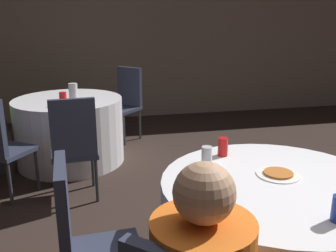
{
  "coord_description": "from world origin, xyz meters",
  "views": [
    {
      "loc": [
        -1.04,
        -1.69,
        1.62
      ],
      "look_at": [
        -0.49,
        0.91,
        0.84
      ],
      "focal_mm": 40.0,
      "sensor_mm": 36.0,
      "label": 1
    }
  ],
  "objects": [
    {
      "name": "wall_back",
      "position": [
        0.0,
        4.4,
        1.4
      ],
      "size": [
        16.0,
        0.06,
        2.8
      ],
      "color": "gray",
      "rests_on": "ground_plane"
    },
    {
      "name": "table_near",
      "position": [
        -0.06,
        0.05,
        0.37
      ],
      "size": [
        1.29,
        1.29,
        0.74
      ],
      "color": "silver",
      "rests_on": "ground_plane"
    },
    {
      "name": "table_far",
      "position": [
        -1.28,
        2.52,
        0.37
      ],
      "size": [
        1.2,
        1.2,
        0.74
      ],
      "color": "silver",
      "rests_on": "ground_plane"
    },
    {
      "name": "chair_near_west",
      "position": [
        -1.12,
        -0.01,
        0.57
      ],
      "size": [
        0.43,
        0.42,
        0.97
      ],
      "rotation": [
        0.0,
        0.0,
        -1.52
      ],
      "color": "#2D3347",
      "rests_on": "ground_plane"
    },
    {
      "name": "chair_far_south",
      "position": [
        -1.2,
        1.51,
        0.57
      ],
      "size": [
        0.43,
        0.44,
        0.97
      ],
      "rotation": [
        0.0,
        0.0,
        0.08
      ],
      "color": "#2D3347",
      "rests_on": "ground_plane"
    },
    {
      "name": "chair_far_northeast",
      "position": [
        -0.56,
        3.24,
        0.57
      ],
      "size": [
        0.57,
        0.57,
        0.97
      ],
      "rotation": [
        0.0,
        0.0,
        -3.93
      ],
      "color": "#2D3347",
      "rests_on": "ground_plane"
    },
    {
      "name": "pizza_plate_near",
      "position": [
        0.0,
        0.13,
        0.74
      ],
      "size": [
        0.25,
        0.25,
        0.02
      ],
      "color": "white",
      "rests_on": "table_near"
    },
    {
      "name": "soda_can_red",
      "position": [
        -0.21,
        0.5,
        0.8
      ],
      "size": [
        0.07,
        0.07,
        0.12
      ],
      "color": "red",
      "rests_on": "table_near"
    },
    {
      "name": "soda_can_silver",
      "position": [
        -0.36,
        0.35,
        0.8
      ],
      "size": [
        0.07,
        0.07,
        0.12
      ],
      "color": "silver",
      "rests_on": "table_near"
    },
    {
      "name": "bottle_far",
      "position": [
        -1.2,
        2.24,
        0.85
      ],
      "size": [
        0.09,
        0.09,
        0.22
      ],
      "color": "white",
      "rests_on": "table_far"
    },
    {
      "name": "cup_far",
      "position": [
        -1.32,
        2.4,
        0.79
      ],
      "size": [
        0.08,
        0.08,
        0.1
      ],
      "color": "red",
      "rests_on": "table_far"
    }
  ]
}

